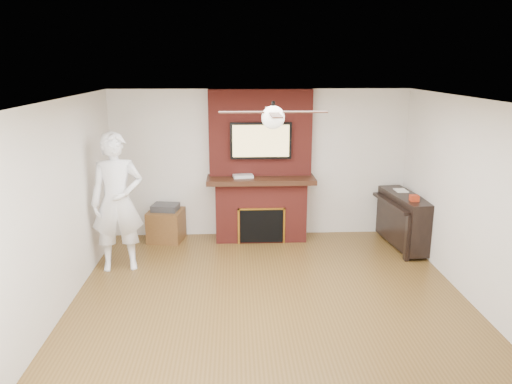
{
  "coord_description": "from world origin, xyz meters",
  "views": [
    {
      "loc": [
        -0.44,
        -5.56,
        2.91
      ],
      "look_at": [
        -0.15,
        0.9,
        1.23
      ],
      "focal_mm": 35.0,
      "sensor_mm": 36.0,
      "label": 1
    }
  ],
  "objects_px": {
    "person": "(117,202)",
    "piano": "(404,219)",
    "fireplace": "(261,181)",
    "side_table": "(166,224)"
  },
  "relations": [
    {
      "from": "piano",
      "to": "side_table",
      "type": "bearing_deg",
      "value": 166.66
    },
    {
      "from": "person",
      "to": "side_table",
      "type": "xyz_separation_m",
      "value": [
        0.51,
        1.16,
        -0.71
      ]
    },
    {
      "from": "fireplace",
      "to": "piano",
      "type": "distance_m",
      "value": 2.41
    },
    {
      "from": "fireplace",
      "to": "side_table",
      "type": "relative_size",
      "value": 3.98
    },
    {
      "from": "side_table",
      "to": "fireplace",
      "type": "bearing_deg",
      "value": 12.0
    },
    {
      "from": "person",
      "to": "piano",
      "type": "xyz_separation_m",
      "value": [
        4.39,
        0.68,
        -0.53
      ]
    },
    {
      "from": "fireplace",
      "to": "person",
      "type": "height_order",
      "value": "fireplace"
    },
    {
      "from": "person",
      "to": "piano",
      "type": "bearing_deg",
      "value": -0.79
    },
    {
      "from": "person",
      "to": "side_table",
      "type": "bearing_deg",
      "value": 56.81
    },
    {
      "from": "fireplace",
      "to": "person",
      "type": "xyz_separation_m",
      "value": [
        -2.1,
        -1.23,
        0.0
      ]
    }
  ]
}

